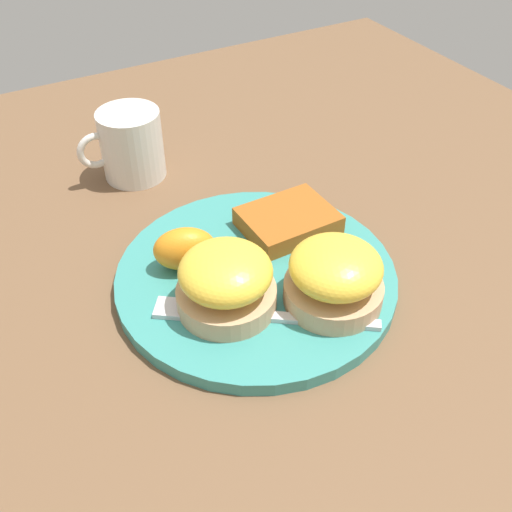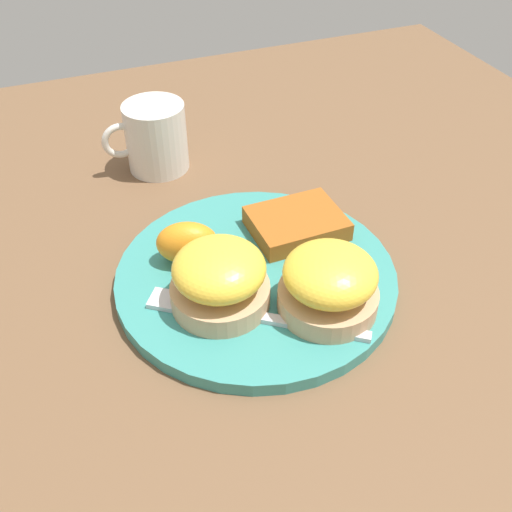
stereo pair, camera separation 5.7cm
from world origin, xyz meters
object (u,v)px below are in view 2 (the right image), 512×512
at_px(sandwich_benedict_left, 219,278).
at_px(cup, 155,137).
at_px(fork, 242,314).
at_px(sandwich_benedict_right, 329,283).
at_px(orange_wedge, 187,243).
at_px(hashbrown_patty, 297,223).

xyz_separation_m(sandwich_benedict_left, cup, (-0.01, -0.27, -0.00)).
xyz_separation_m(fork, cup, (0.00, -0.29, 0.03)).
xyz_separation_m(sandwich_benedict_left, fork, (-0.01, 0.02, -0.03)).
xyz_separation_m(sandwich_benedict_right, cup, (0.08, -0.31, -0.00)).
bearing_deg(fork, sandwich_benedict_left, -62.39).
bearing_deg(fork, orange_wedge, -76.08).
xyz_separation_m(sandwich_benedict_right, hashbrown_patty, (-0.02, -0.11, -0.02)).
xyz_separation_m(hashbrown_patty, orange_wedge, (0.12, 0.00, 0.01)).
bearing_deg(sandwich_benedict_left, orange_wedge, -81.30).
height_order(sandwich_benedict_left, orange_wedge, sandwich_benedict_left).
bearing_deg(orange_wedge, cup, -95.53).
relative_size(sandwich_benedict_left, hashbrown_patty, 0.97).
relative_size(sandwich_benedict_left, sandwich_benedict_right, 1.00).
bearing_deg(hashbrown_patty, sandwich_benedict_left, 33.33).
bearing_deg(sandwich_benedict_right, orange_wedge, -47.97).
relative_size(sandwich_benedict_left, fork, 0.52).
distance_m(sandwich_benedict_left, cup, 0.27).
relative_size(sandwich_benedict_right, orange_wedge, 1.50).
height_order(orange_wedge, fork, orange_wedge).
bearing_deg(sandwich_benedict_left, hashbrown_patty, -146.67).
relative_size(orange_wedge, cup, 0.59).
distance_m(hashbrown_patty, fork, 0.13).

